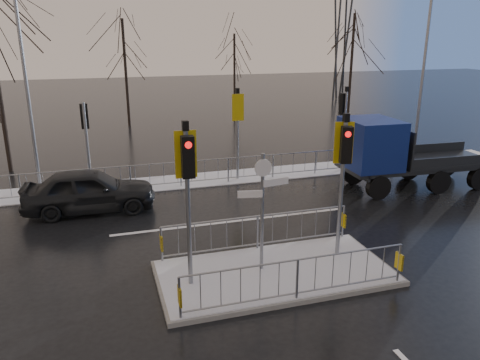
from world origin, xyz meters
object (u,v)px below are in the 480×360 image
object	(u,v)px
street_lamp_left	(27,75)
car_far_lane	(90,190)
street_lamp_right	(425,70)
traffic_island	(274,261)
flatbed_truck	(390,152)

from	to	relation	value
street_lamp_left	car_far_lane	bearing A→B (deg)	-59.94
street_lamp_right	car_far_lane	bearing A→B (deg)	-171.34
traffic_island	car_far_lane	distance (m)	7.67
traffic_island	car_far_lane	xyz separation A→B (m)	(-4.51, 6.19, 0.37)
traffic_island	flatbed_truck	bearing A→B (deg)	37.52
car_far_lane	street_lamp_right	xyz separation A→B (m)	(15.09, 2.30, 3.63)
flatbed_truck	street_lamp_left	distance (m)	14.24
traffic_island	street_lamp_right	world-z (taller)	street_lamp_right
car_far_lane	flatbed_truck	distance (m)	11.42
flatbed_truck	street_lamp_left	xyz separation A→B (m)	(-13.26, 4.23, 2.97)
traffic_island	street_lamp_left	distance (m)	12.17
traffic_island	car_far_lane	bearing A→B (deg)	126.07
car_far_lane	flatbed_truck	xyz separation A→B (m)	(11.35, -0.93, 0.76)
car_far_lane	flatbed_truck	world-z (taller)	flatbed_truck
car_far_lane	street_lamp_right	bearing A→B (deg)	-78.31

